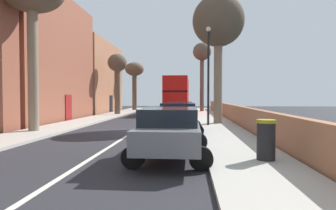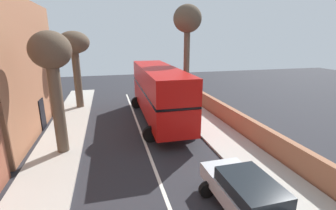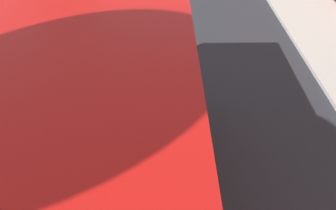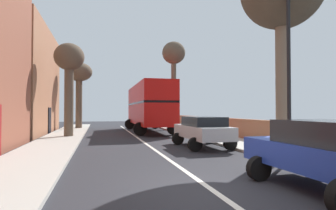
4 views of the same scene
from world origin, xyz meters
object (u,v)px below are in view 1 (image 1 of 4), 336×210
street_tree_right_1 (202,56)px  street_tree_right_5 (218,23)px  street_tree_left_6 (134,72)px  litter_bin_right (266,140)px  parked_car_silver_right_2 (182,110)px  street_tree_left_0 (117,68)px  parked_car_blue_right_1 (178,116)px  lamppost_right (208,68)px  parked_car_grey_right_3 (170,130)px  double_decker_bus (178,93)px

street_tree_right_1 → street_tree_right_5: street_tree_right_5 is taller
street_tree_right_5 → street_tree_left_6: street_tree_right_5 is taller
street_tree_right_1 → litter_bin_right: street_tree_right_1 is taller
parked_car_silver_right_2 → street_tree_left_0: 10.63m
parked_car_blue_right_1 → street_tree_left_6: bearing=106.6°
lamppost_right → parked_car_grey_right_3: bearing=-100.8°
double_decker_bus → street_tree_left_0: (-6.25, -3.90, 2.62)m
parked_car_silver_right_2 → street_tree_right_5: (2.55, -2.83, 6.07)m
double_decker_bus → parked_car_silver_right_2: bearing=-85.7°
street_tree_left_6 → parked_car_blue_right_1: bearing=-73.4°
parked_car_blue_right_1 → litter_bin_right: parked_car_blue_right_1 is taller
parked_car_silver_right_2 → street_tree_left_0: street_tree_left_0 is taller
double_decker_bus → street_tree_left_0: street_tree_left_0 is taller
street_tree_right_5 → lamppost_right: 3.51m
parked_car_blue_right_1 → parked_car_grey_right_3: size_ratio=0.93×
parked_car_silver_right_2 → street_tree_right_1: street_tree_right_1 is taller
street_tree_right_1 → parked_car_silver_right_2: bearing=-99.3°
street_tree_left_6 → lamppost_right: (8.81, -19.99, -1.52)m
parked_car_silver_right_2 → street_tree_left_0: (-7.05, 6.83, 4.08)m
parked_car_silver_right_2 → street_tree_left_6: street_tree_left_6 is taller
parked_car_blue_right_1 → street_tree_left_6: (-7.01, 23.56, 4.40)m
parked_car_blue_right_1 → street_tree_left_0: bearing=115.8°
double_decker_bus → parked_car_grey_right_3: size_ratio=2.49×
parked_car_grey_right_3 → lamppost_right: (1.80, 9.41, 2.88)m
parked_car_silver_right_2 → street_tree_left_6: bearing=113.9°
lamppost_right → street_tree_left_6: bearing=113.8°
parked_car_silver_right_2 → lamppost_right: (1.80, -4.17, 2.91)m
street_tree_left_6 → litter_bin_right: bearing=-71.8°
lamppost_right → double_decker_bus: bearing=99.9°
parked_car_silver_right_2 → lamppost_right: lamppost_right is taller
parked_car_blue_right_1 → parked_car_grey_right_3: parked_car_blue_right_1 is taller
litter_bin_right → street_tree_right_5: bearing=91.3°
street_tree_left_0 → litter_bin_right: (9.85, -20.85, -4.26)m
parked_car_silver_right_2 → street_tree_left_6: (-7.01, 15.82, 4.43)m
parked_car_silver_right_2 → parked_car_grey_right_3: 13.58m
parked_car_silver_right_2 → double_decker_bus: bearing=94.3°
parked_car_blue_right_1 → street_tree_right_5: bearing=62.6°
parked_car_silver_right_2 → parked_car_grey_right_3: parked_car_grey_right_3 is taller
double_decker_bus → parked_car_blue_right_1: (0.80, -18.48, -1.43)m
street_tree_left_0 → lamppost_right: (8.85, -11.00, -1.17)m
parked_car_grey_right_3 → lamppost_right: bearing=79.2°
double_decker_bus → lamppost_right: (2.60, -14.91, 1.45)m
parked_car_blue_right_1 → parked_car_silver_right_2: bearing=90.0°
double_decker_bus → lamppost_right: 15.20m
street_tree_left_0 → parked_car_silver_right_2: bearing=-44.1°
parked_car_grey_right_3 → parked_car_blue_right_1: bearing=90.0°
street_tree_right_1 → parked_car_blue_right_1: bearing=-95.9°
parked_car_blue_right_1 → parked_car_silver_right_2: 7.74m
parked_car_grey_right_3 → street_tree_left_6: street_tree_left_6 is taller
parked_car_silver_right_2 → street_tree_right_1: size_ratio=0.49×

